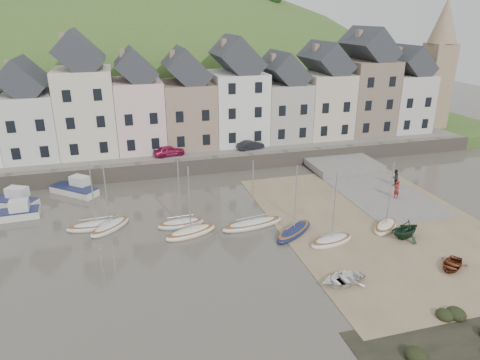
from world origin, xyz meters
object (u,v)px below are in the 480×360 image
object	(u,v)px
rowboat_red	(452,265)
car_left	(169,151)
person_dark	(395,177)
car_right	(251,145)
sailboat_0	(97,225)
rowboat_green	(406,229)
person_red	(397,189)
rowboat_white	(342,279)

from	to	relation	value
rowboat_red	car_left	distance (m)	32.39
person_dark	car_right	world-z (taller)	car_right
car_right	rowboat_red	bearing A→B (deg)	-176.23
sailboat_0	car_left	xyz separation A→B (m)	(8.00, 13.88, 1.96)
rowboat_red	car_right	distance (m)	28.40
rowboat_green	sailboat_0	bearing A→B (deg)	-126.47
sailboat_0	rowboat_red	world-z (taller)	sailboat_0
person_dark	car_right	xyz separation A→B (m)	(-12.50, 12.15, 1.15)
rowboat_green	person_dark	distance (m)	12.00
person_red	car_right	xyz separation A→B (m)	(-10.57, 15.27, 1.11)
rowboat_green	person_dark	world-z (taller)	person_dark
rowboat_white	person_dark	xyz separation A→B (m)	(14.12, 14.90, 0.61)
rowboat_white	car_left	size ratio (longest dim) A/B	0.89
car_left	car_right	size ratio (longest dim) A/B	1.09
person_dark	sailboat_0	bearing A→B (deg)	-17.26
rowboat_white	car_right	xyz separation A→B (m)	(1.62, 27.05, 1.76)
sailboat_0	car_left	size ratio (longest dim) A/B	1.73
person_red	car_right	bearing A→B (deg)	-64.04
rowboat_red	person_red	xyz separation A→B (m)	(3.60, 12.21, 0.72)
rowboat_white	person_dark	size ratio (longest dim) A/B	1.83
person_red	car_left	size ratio (longest dim) A/B	0.51
rowboat_green	car_left	size ratio (longest dim) A/B	0.81
rowboat_white	person_dark	bearing A→B (deg)	129.14
sailboat_0	person_dark	distance (m)	30.64
rowboat_white	rowboat_green	size ratio (longest dim) A/B	1.09
person_red	car_left	distance (m)	25.71
sailboat_0	person_red	bearing A→B (deg)	-2.77
sailboat_0	rowboat_green	distance (m)	26.09
sailboat_0	car_left	world-z (taller)	sailboat_0
rowboat_green	car_left	bearing A→B (deg)	-160.69
person_dark	car_right	distance (m)	17.47
sailboat_0	person_dark	size ratio (longest dim) A/B	3.57
rowboat_red	person_dark	world-z (taller)	person_dark
sailboat_0	person_red	distance (m)	28.70
sailboat_0	rowboat_white	distance (m)	21.09
rowboat_white	rowboat_green	distance (m)	9.30
rowboat_green	car_left	distance (m)	28.04
person_red	person_dark	bearing A→B (deg)	-130.55
rowboat_white	sailboat_0	bearing A→B (deg)	-136.06
person_red	car_right	world-z (taller)	car_right
rowboat_green	car_right	world-z (taller)	car_right
sailboat_0	person_red	world-z (taller)	sailboat_0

